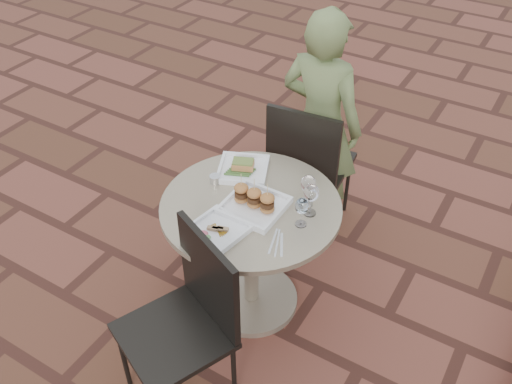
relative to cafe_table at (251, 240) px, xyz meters
The scene contains 13 objects.
ground 0.51m from the cafe_table, 139.78° to the right, with size 60.00×60.00×0.00m, color brown.
cafe_table is the anchor object (origin of this frame).
chair_far 0.71m from the cafe_table, 92.78° to the left, with size 0.48×0.48×0.93m.
chair_near 0.59m from the cafe_table, 85.94° to the right, with size 0.58×0.58×0.93m.
diner 0.88m from the cafe_table, 92.09° to the left, with size 0.52×0.34×1.44m, color #5D6D3C.
plate_salmon 0.38m from the cafe_table, 130.23° to the left, with size 0.34×0.34×0.07m.
plate_sliders 0.29m from the cafe_table, 29.91° to the right, with size 0.28×0.28×0.18m.
plate_tuna 0.36m from the cafe_table, 96.46° to the right, with size 0.28×0.28×0.03m.
wine_glass_right 0.45m from the cafe_table, ahead, with size 0.07×0.07×0.16m.
wine_glass_mid 0.46m from the cafe_table, 31.47° to the left, with size 0.07×0.07×0.17m.
wine_glass_far 0.47m from the cafe_table, 17.88° to the left, with size 0.07×0.07×0.17m.
steel_ramekin 0.37m from the cafe_table, 167.81° to the left, with size 0.06×0.06×0.04m, color silver.
cutlery_set 0.39m from the cafe_table, 34.85° to the right, with size 0.08×0.18×0.00m, color silver, non-canonical shape.
Camera 1 is at (1.25, -1.71, 2.55)m, focal length 40.00 mm.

